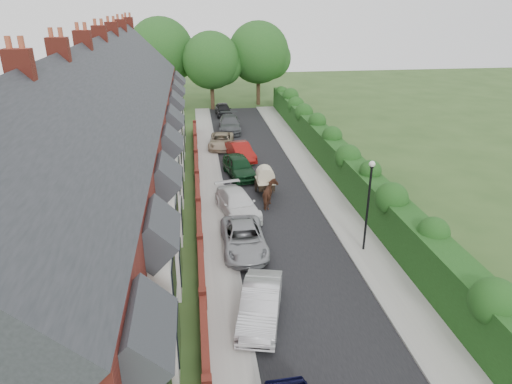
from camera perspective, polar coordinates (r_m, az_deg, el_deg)
ground at (r=21.46m, az=8.24°, el=-13.26°), size 140.00×140.00×0.00m
road at (r=30.67m, az=1.89°, el=-1.30°), size 6.00×58.00×0.02m
pavement_hedge_side at (r=31.55m, az=9.26°, el=-0.79°), size 2.20×58.00×0.12m
pavement_house_side at (r=30.29m, az=-5.31°, el=-1.62°), size 1.70×58.00×0.12m
kerb_hedge_side at (r=31.27m, az=7.41°, el=-0.89°), size 0.18×58.00×0.13m
kerb_house_side at (r=30.33m, az=-3.80°, el=-1.53°), size 0.18×58.00×0.13m
hedge at (r=31.54m, az=12.57°, el=1.96°), size 2.10×58.00×2.85m
terrace_row at (r=28.32m, az=-18.87°, el=5.01°), size 9.05×40.50×11.50m
garden_wall_row at (r=29.20m, az=-7.20°, el=-1.81°), size 0.35×40.35×1.10m
lamppost at (r=24.18m, az=13.93°, el=-0.39°), size 0.32×0.32×5.16m
tree_far_left at (r=57.12m, az=-5.27°, el=15.90°), size 7.14×6.80×9.29m
tree_far_right at (r=59.61m, az=0.67°, el=16.87°), size 7.98×7.60×10.31m
tree_far_back at (r=60.03m, az=-11.38°, el=16.78°), size 8.40×8.00×10.82m
car_silver_a at (r=19.78m, az=0.56°, el=-13.86°), size 2.62×4.77×1.49m
car_silver_b at (r=24.73m, az=-1.53°, el=-5.83°), size 2.30×4.99×1.39m
car_white at (r=28.75m, az=-2.34°, el=-1.46°), size 2.99×5.31×1.45m
car_green at (r=34.96m, az=-2.10°, el=3.20°), size 2.63×4.96×1.61m
car_red at (r=38.78m, az=-1.96°, el=5.09°), size 2.45×4.62×1.45m
car_beige at (r=42.16m, az=-4.37°, el=6.38°), size 2.71×4.84×1.28m
car_grey at (r=47.59m, az=-3.31°, el=8.52°), size 2.51×5.54×1.57m
car_black at (r=54.32m, az=-4.11°, el=10.24°), size 1.88×4.31×1.45m
horse at (r=29.75m, az=1.78°, el=-0.33°), size 1.41×2.18×1.70m
horse_cart at (r=31.62m, az=1.15°, el=1.71°), size 1.26×2.79×2.02m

